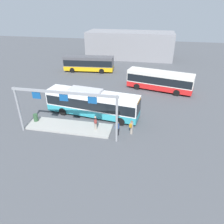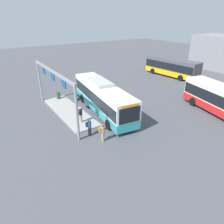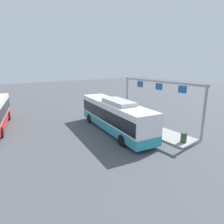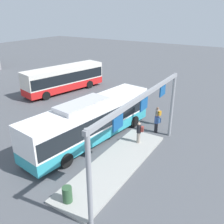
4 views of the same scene
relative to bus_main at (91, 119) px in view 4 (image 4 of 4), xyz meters
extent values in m
plane|color=#4C4F54|center=(0.01, 0.00, -1.81)|extent=(120.00, 120.00, 0.00)
cube|color=#9E9E99|center=(-1.94, -3.37, -1.73)|extent=(10.00, 2.80, 0.16)
cube|color=teal|center=(0.01, 0.00, -1.04)|extent=(11.98, 4.02, 0.85)
cube|color=white|center=(0.01, 0.00, 0.34)|extent=(11.98, 4.02, 1.90)
cube|color=black|center=(0.01, 0.00, 0.14)|extent=(11.75, 4.02, 1.20)
cube|color=black|center=(5.86, -0.77, 0.24)|extent=(0.32, 2.11, 1.50)
cube|color=#B7B7BC|center=(-0.87, 0.11, 1.47)|extent=(4.31, 2.27, 0.36)
cube|color=orange|center=(5.79, -0.76, 1.09)|extent=(0.35, 1.75, 0.28)
cylinder|color=black|center=(4.21, 0.66, -1.31)|extent=(1.03, 0.43, 1.00)
cylinder|color=black|center=(3.89, -1.72, -1.31)|extent=(1.03, 0.43, 1.00)
cylinder|color=black|center=(-3.48, 1.67, -1.31)|extent=(1.03, 0.43, 1.00)
cylinder|color=black|center=(-3.80, -0.71, -1.31)|extent=(1.03, 0.43, 1.00)
cube|color=red|center=(8.32, 10.34, -1.04)|extent=(10.73, 4.83, 0.85)
cube|color=silver|center=(8.32, 10.34, 0.34)|extent=(10.73, 4.83, 1.90)
cube|color=black|center=(8.32, 10.34, 0.14)|extent=(10.54, 4.83, 1.20)
cylinder|color=black|center=(4.72, 9.96, -1.31)|extent=(1.04, 0.52, 1.00)
cylinder|color=black|center=(5.27, 12.30, -1.31)|extent=(1.04, 0.52, 1.00)
cylinder|color=black|center=(10.98, 8.48, -1.31)|extent=(1.04, 0.52, 1.00)
cylinder|color=black|center=(11.54, 10.82, -1.31)|extent=(1.04, 0.52, 1.00)
cylinder|color=gray|center=(5.34, -3.26, -1.39)|extent=(0.36, 0.36, 0.85)
cylinder|color=gray|center=(5.34, -3.26, -0.66)|extent=(0.43, 0.43, 0.60)
sphere|color=brown|center=(5.34, -3.26, -0.25)|extent=(0.22, 0.22, 0.22)
cube|color=#BF7F1E|center=(5.25, -3.51, -0.63)|extent=(0.32, 0.26, 0.40)
cylinder|color=black|center=(3.89, -3.78, -1.39)|extent=(0.36, 0.36, 0.85)
cylinder|color=#334C8C|center=(3.89, -3.78, -0.66)|extent=(0.43, 0.43, 0.60)
sphere|color=#9E755B|center=(3.89, -3.78, -0.25)|extent=(0.22, 0.22, 0.22)
cube|color=#335993|center=(3.80, -4.03, -0.63)|extent=(0.32, 0.26, 0.40)
cylinder|color=gray|center=(1.32, -3.41, -1.23)|extent=(0.34, 0.34, 0.85)
cylinder|color=black|center=(1.32, -3.41, -0.50)|extent=(0.42, 0.42, 0.60)
sphere|color=tan|center=(1.32, -3.41, -0.09)|extent=(0.22, 0.22, 0.22)
cube|color=maroon|center=(1.39, -3.66, -0.47)|extent=(0.32, 0.25, 0.40)
cylinder|color=gray|center=(-6.78, -4.92, 0.79)|extent=(0.24, 0.24, 5.20)
cylinder|color=gray|center=(3.98, -4.92, 0.79)|extent=(0.24, 0.24, 5.20)
cube|color=gray|center=(-1.40, -4.92, 3.24)|extent=(11.16, 0.20, 0.24)
cube|color=#144C8C|center=(-4.36, -4.92, 2.69)|extent=(0.90, 0.08, 0.70)
cube|color=#144C8C|center=(-1.40, -4.92, 2.69)|extent=(0.90, 0.08, 0.70)
cube|color=#144C8C|center=(1.55, -4.92, 2.69)|extent=(0.90, 0.08, 0.70)
cylinder|color=#2D5133|center=(-6.26, -3.00, -1.20)|extent=(0.52, 0.52, 0.90)
camera|label=1|loc=(6.97, -22.28, 11.09)|focal=33.02mm
camera|label=2|loc=(18.41, -11.01, 8.19)|focal=32.78mm
camera|label=3|loc=(-15.79, 11.33, 5.13)|focal=31.23mm
camera|label=4|loc=(-13.59, -10.35, 7.76)|focal=39.11mm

